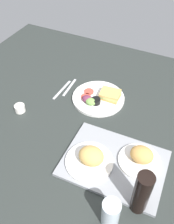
% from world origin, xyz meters
% --- Properties ---
extents(ground_plane, '(1.90, 1.50, 0.03)m').
position_xyz_m(ground_plane, '(0.00, 0.00, -0.01)').
color(ground_plane, '#282D2B').
extents(serving_tray, '(0.46, 0.34, 0.02)m').
position_xyz_m(serving_tray, '(-0.22, 0.24, 0.01)').
color(serving_tray, gray).
rests_on(serving_tray, ground_plane).
extents(bread_plate_near, '(0.19, 0.19, 0.08)m').
position_xyz_m(bread_plate_near, '(-0.32, 0.19, 0.05)').
color(bread_plate_near, white).
rests_on(bread_plate_near, serving_tray).
extents(bread_plate_far, '(0.22, 0.22, 0.09)m').
position_xyz_m(bread_plate_far, '(-0.12, 0.29, 0.05)').
color(bread_plate_far, white).
rests_on(bread_plate_far, serving_tray).
extents(plate_with_salad, '(0.30, 0.30, 0.05)m').
position_xyz_m(plate_with_salad, '(0.02, -0.13, 0.02)').
color(plate_with_salad, white).
rests_on(plate_with_salad, ground_plane).
extents(drinking_glass, '(0.07, 0.07, 0.13)m').
position_xyz_m(drinking_glass, '(-0.29, 0.48, 0.07)').
color(drinking_glass, silver).
rests_on(drinking_glass, ground_plane).
extents(soda_bottle, '(0.06, 0.06, 0.22)m').
position_xyz_m(soda_bottle, '(-0.37, 0.39, 0.11)').
color(soda_bottle, black).
rests_on(soda_bottle, ground_plane).
extents(espresso_cup, '(0.06, 0.06, 0.04)m').
position_xyz_m(espresso_cup, '(0.37, 0.15, 0.02)').
color(espresso_cup, silver).
rests_on(espresso_cup, ground_plane).
extents(fork, '(0.02, 0.17, 0.01)m').
position_xyz_m(fork, '(0.22, -0.15, 0.00)').
color(fork, '#B7B7BC').
rests_on(fork, ground_plane).
extents(knife, '(0.02, 0.19, 0.01)m').
position_xyz_m(knife, '(0.25, -0.11, 0.00)').
color(knife, '#B7B7BC').
rests_on(knife, ground_plane).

